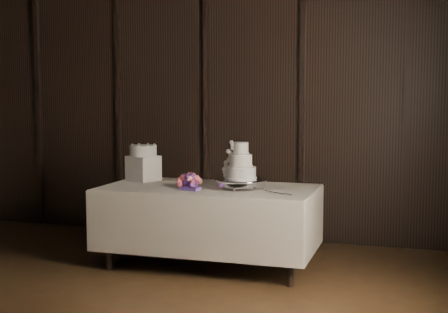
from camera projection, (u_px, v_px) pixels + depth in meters
room at (21, 113)px, 3.78m from camera, size 6.08×7.08×3.08m
display_table at (209, 223)px, 5.85m from camera, size 1.99×1.04×0.76m
cake_stand at (241, 184)px, 5.70m from camera, size 0.55×0.55×0.09m
wedding_cake at (238, 165)px, 5.68m from camera, size 0.32×0.28×0.34m
bouquet at (190, 182)px, 5.73m from camera, size 0.36×0.43×0.18m
box_pedestal at (143, 168)px, 6.24m from camera, size 0.34×0.34×0.25m
small_cake at (143, 151)px, 6.22m from camera, size 0.35×0.35×0.11m
cake_knife at (274, 193)px, 5.44m from camera, size 0.31×0.25×0.01m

